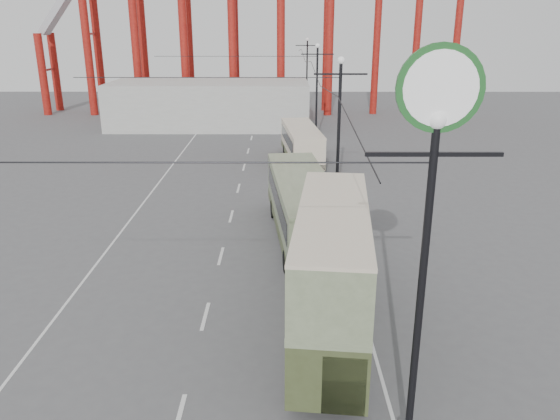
{
  "coord_description": "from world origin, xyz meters",
  "views": [
    {
      "loc": [
        2.06,
        -15.37,
        11.18
      ],
      "look_at": [
        2.0,
        8.45,
        3.0
      ],
      "focal_mm": 35.0,
      "sensor_mm": 36.0,
      "label": 1
    }
  ],
  "objects_px": {
    "lamp_post_near": "(432,173)",
    "single_decker_cream": "(302,143)",
    "double_decker_bus": "(332,269)",
    "single_decker_green": "(302,206)",
    "pedestrian": "(281,219)"
  },
  "relations": [
    {
      "from": "lamp_post_near",
      "to": "single_decker_cream",
      "type": "distance_m",
      "value": 33.14
    },
    {
      "from": "double_decker_bus",
      "to": "single_decker_green",
      "type": "bearing_deg",
      "value": 100.0
    },
    {
      "from": "lamp_post_near",
      "to": "single_decker_green",
      "type": "bearing_deg",
      "value": 99.0
    },
    {
      "from": "double_decker_bus",
      "to": "pedestrian",
      "type": "relative_size",
      "value": 5.94
    },
    {
      "from": "lamp_post_near",
      "to": "single_decker_cream",
      "type": "bearing_deg",
      "value": 93.26
    },
    {
      "from": "single_decker_cream",
      "to": "double_decker_bus",
      "type": "bearing_deg",
      "value": -95.24
    },
    {
      "from": "single_decker_green",
      "to": "pedestrian",
      "type": "height_order",
      "value": "single_decker_green"
    },
    {
      "from": "pedestrian",
      "to": "single_decker_cream",
      "type": "bearing_deg",
      "value": -127.47
    },
    {
      "from": "single_decker_green",
      "to": "double_decker_bus",
      "type": "bearing_deg",
      "value": -91.51
    },
    {
      "from": "lamp_post_near",
      "to": "pedestrian",
      "type": "bearing_deg",
      "value": 102.27
    },
    {
      "from": "double_decker_bus",
      "to": "single_decker_green",
      "type": "distance_m",
      "value": 10.01
    },
    {
      "from": "double_decker_bus",
      "to": "single_decker_green",
      "type": "height_order",
      "value": "double_decker_bus"
    },
    {
      "from": "pedestrian",
      "to": "single_decker_green",
      "type": "bearing_deg",
      "value": 106.54
    },
    {
      "from": "double_decker_bus",
      "to": "single_decker_cream",
      "type": "xyz_separation_m",
      "value": [
        -0.11,
        27.17,
        -1.18
      ]
    },
    {
      "from": "pedestrian",
      "to": "lamp_post_near",
      "type": "bearing_deg",
      "value": 70.75
    }
  ]
}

